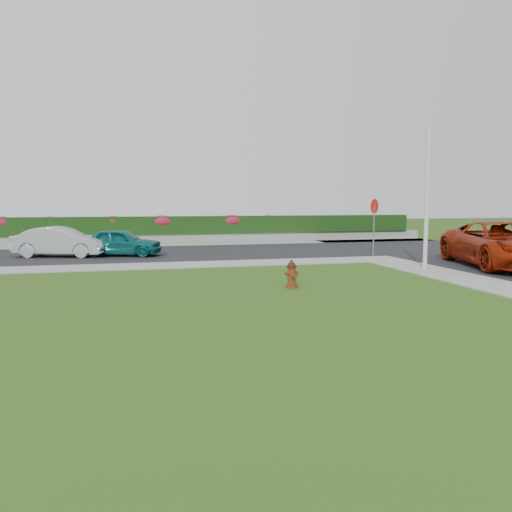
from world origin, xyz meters
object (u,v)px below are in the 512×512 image
object	(u,v)px
utility_pole	(427,199)
fire_hydrant	(292,275)
sedan_silver	(61,242)
stop_sign	(374,213)
suv_red	(502,244)
sedan_teal	(121,242)

from	to	relation	value
utility_pole	fire_hydrant	bearing A→B (deg)	-157.04
sedan_silver	stop_sign	xyz separation A→B (m)	(14.28, -3.52, 1.35)
stop_sign	utility_pole	bearing A→B (deg)	-99.96
sedan_silver	utility_pole	distance (m)	16.38
fire_hydrant	suv_red	size ratio (longest dim) A/B	0.13
fire_hydrant	stop_sign	size ratio (longest dim) A/B	0.31
sedan_teal	sedan_silver	size ratio (longest dim) A/B	0.90
sedan_teal	stop_sign	xyz separation A→B (m)	(11.54, -3.22, 1.40)
fire_hydrant	utility_pole	size ratio (longest dim) A/B	0.16
fire_hydrant	utility_pole	bearing A→B (deg)	9.71
suv_red	sedan_teal	xyz separation A→B (m)	(-14.70, 7.89, -0.25)
suv_red	sedan_teal	distance (m)	16.69
suv_red	sedan_teal	bearing A→B (deg)	167.19
utility_pole	suv_red	bearing A→B (deg)	-3.83
suv_red	sedan_teal	world-z (taller)	suv_red
fire_hydrant	sedan_teal	world-z (taller)	sedan_teal
sedan_teal	suv_red	bearing A→B (deg)	-100.99
sedan_teal	utility_pole	size ratio (longest dim) A/B	0.70
utility_pole	stop_sign	world-z (taller)	utility_pole
fire_hydrant	suv_red	xyz separation A→B (m)	(9.51, 2.43, 0.53)
suv_red	sedan_teal	size ratio (longest dim) A/B	1.69
fire_hydrant	suv_red	distance (m)	9.83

